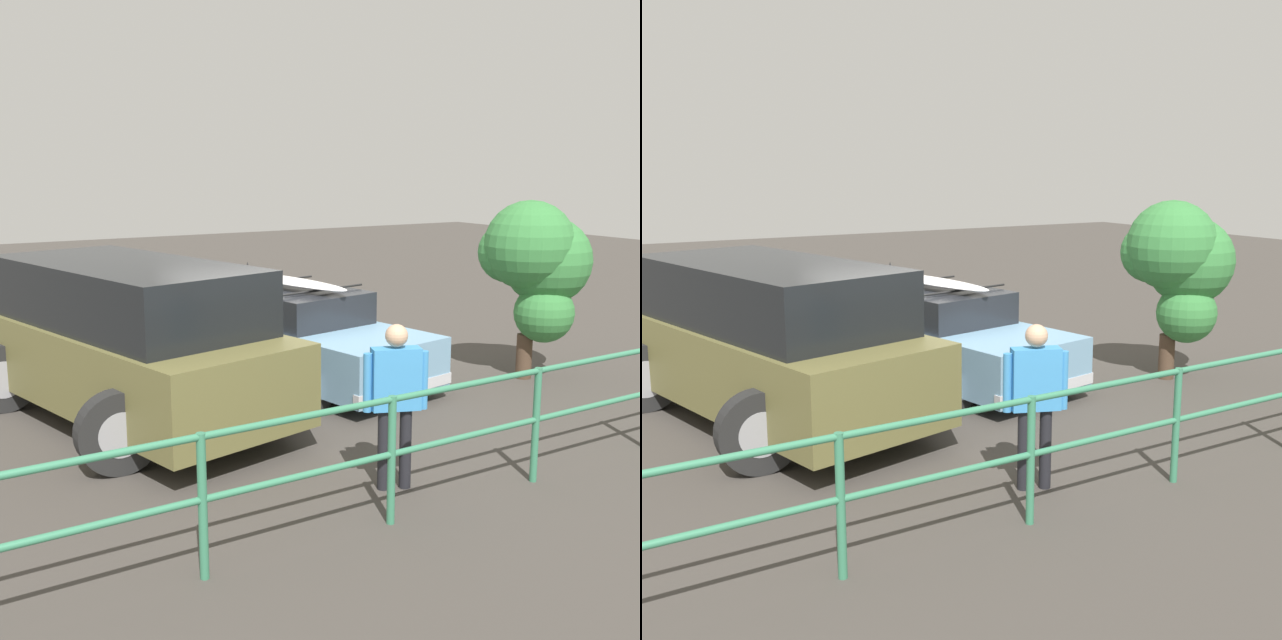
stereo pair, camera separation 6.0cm
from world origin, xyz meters
TOP-DOWN VIEW (x-y plane):
  - ground_plane at (0.00, 0.00)m, footprint 44.00×44.00m
  - sedan_car at (-0.41, 0.04)m, footprint 2.74×4.44m
  - suv_car at (2.24, 0.69)m, footprint 3.34×5.01m
  - person_bystander at (0.72, 3.98)m, footprint 0.58×0.33m
  - railing_fence at (-0.54, 4.53)m, footprint 10.45×0.37m
  - bush_near_left at (-3.31, 1.72)m, footprint 1.54×1.38m

SIDE VIEW (x-z plane):
  - ground_plane at x=0.00m, z-range -0.02..0.00m
  - sedan_car at x=-0.41m, z-range -0.16..1.39m
  - railing_fence at x=-0.54m, z-range 0.19..1.32m
  - person_bystander at x=0.72m, z-range 0.16..1.75m
  - suv_car at x=2.24m, z-range 0.03..1.94m
  - bush_near_left at x=-3.31m, z-range 0.42..2.95m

